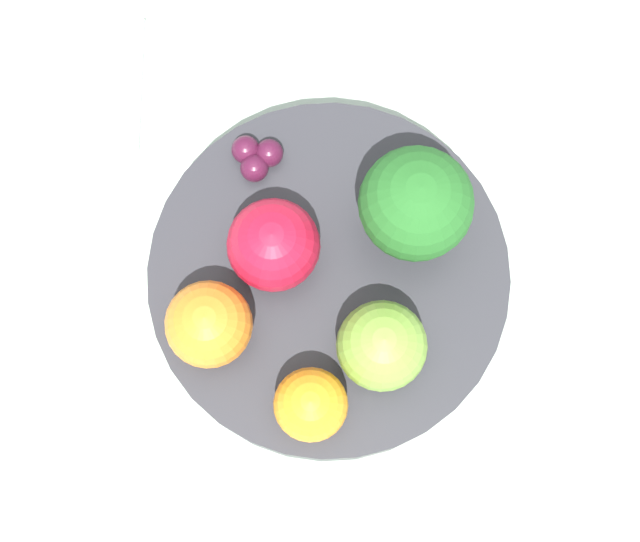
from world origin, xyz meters
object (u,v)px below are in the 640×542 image
Objects in this scene: bowl at (320,281)px; spoon at (121,83)px; orange_front at (301,404)px; apple_red at (373,345)px; orange_back at (200,324)px; broccoli at (407,204)px; apple_green at (264,245)px; grape_cluster at (248,157)px.

bowl is 0.18m from spoon.
apple_red is at bearing 131.43° from orange_front.
orange_front is 0.47× the size of spoon.
bowl is 4.32× the size of orange_back.
broccoli is 0.08m from apple_red.
orange_back is at bearing 22.46° from spoon.
orange_back is (-0.01, -0.09, -0.00)m from apple_red.
orange_front is 0.07m from orange_back.
orange_back is (0.07, -0.11, -0.02)m from broccoli.
apple_red reaches higher than orange_front.
broccoli is 1.58× the size of orange_back.
orange_back is at bearing -94.85° from apple_red.
broccoli is 0.21m from spoon.
apple_red is 1.23× the size of orange_front.
apple_green reaches higher than bowl.
broccoli reaches higher than orange_back.
spoon is (-0.12, -0.13, -0.02)m from bowl.
grape_cluster is at bearing -166.47° from apple_green.
broccoli is 1.53× the size of apple_red.
broccoli is at bearing 105.81° from apple_green.
apple_red reaches higher than grape_cluster.
broccoli reaches higher than bowl.
bowl is 2.73× the size of broccoli.
bowl is at bearing 174.80° from orange_front.
grape_cluster is 0.35× the size of spoon.
grape_cluster is (-0.14, -0.04, -0.01)m from orange_front.
bowl is at bearing -54.98° from broccoli.
apple_green is 0.60× the size of spoon.
grape_cluster is at bearing -146.07° from bowl.
apple_green is at bearing 40.81° from spoon.
orange_front is at bearing 15.67° from apple_green.
orange_back is at bearing -61.36° from bowl.
bowl is 0.08m from grape_cluster.
bowl is 2.39× the size of spoon.
grape_cluster is 0.11m from spoon.
orange_front is (0.09, 0.02, -0.01)m from apple_green.
broccoli is at bearing 61.99° from spoon.
bowl is at bearing 46.15° from spoon.
apple_green is at bearing -164.33° from orange_front.
orange_front is (0.11, -0.05, -0.02)m from broccoli.
apple_red is at bearing -11.39° from broccoli.
orange_front is 0.84× the size of orange_back.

